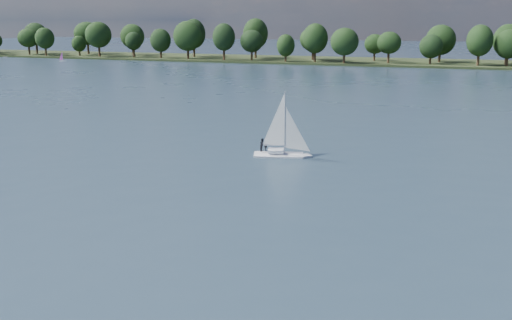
{
  "coord_description": "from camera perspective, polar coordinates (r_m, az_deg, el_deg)",
  "views": [
    {
      "loc": [
        22.89,
        -9.18,
        15.87
      ],
      "look_at": [
        5.09,
        42.0,
        2.5
      ],
      "focal_mm": 40.0,
      "sensor_mm": 36.0,
      "label": 1
    }
  ],
  "objects": [
    {
      "name": "treeline",
      "position": [
        220.89,
        9.95,
        11.65
      ],
      "size": [
        562.09,
        73.53,
        18.01
      ],
      "color": "black",
      "rests_on": "ground"
    },
    {
      "name": "far_shore",
      "position": [
        222.92,
        13.41,
        9.41
      ],
      "size": [
        660.0,
        40.0,
        1.5
      ],
      "primitive_type": "cube",
      "color": "black",
      "rests_on": "ground"
    },
    {
      "name": "ground",
      "position": [
        112.67,
        7.29,
        5.65
      ],
      "size": [
        700.0,
        700.0,
        0.0
      ],
      "primitive_type": "plane",
      "color": "#233342",
      "rests_on": "ground"
    },
    {
      "name": "dinghy_pink",
      "position": [
        239.39,
        -18.77,
        9.57
      ],
      "size": [
        2.74,
        1.96,
        4.08
      ],
      "rotation": [
        0.0,
        0.0,
        0.42
      ],
      "color": "white",
      "rests_on": "ground"
    },
    {
      "name": "pontoon",
      "position": [
        274.96,
        -23.72,
        9.41
      ],
      "size": [
        4.3,
        2.7,
        0.5
      ],
      "primitive_type": "cube",
      "rotation": [
        0.0,
        0.0,
        -0.18
      ],
      "color": "#5B5D60",
      "rests_on": "ground"
    },
    {
      "name": "sailboat",
      "position": [
        67.38,
        2.33,
        2.23
      ],
      "size": [
        6.48,
        3.24,
        8.22
      ],
      "rotation": [
        0.0,
        0.0,
        0.25
      ],
      "color": "silver",
      "rests_on": "ground"
    }
  ]
}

